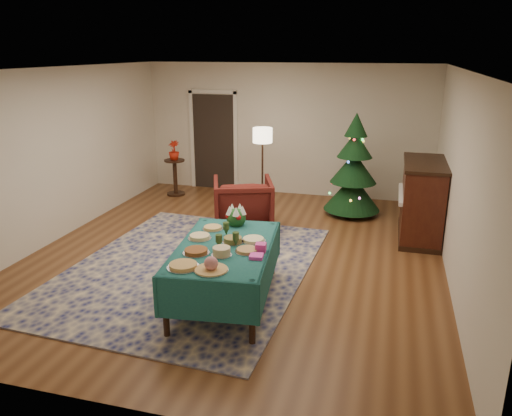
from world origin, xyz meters
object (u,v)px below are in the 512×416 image
(gift_box, at_px, (261,248))
(side_table, at_px, (175,178))
(potted_plant, at_px, (174,154))
(christmas_tree, at_px, (354,170))
(buffet_table, at_px, (225,257))
(armchair, at_px, (243,202))
(piano, at_px, (422,201))
(floor_lamp, at_px, (263,140))

(gift_box, distance_m, side_table, 5.22)
(potted_plant, height_order, christmas_tree, christmas_tree)
(buffet_table, height_order, potted_plant, potted_plant)
(gift_box, bearing_deg, christmas_tree, 79.60)
(gift_box, height_order, armchair, armchair)
(gift_box, bearing_deg, side_table, 125.06)
(buffet_table, xyz_separation_m, gift_box, (0.45, -0.05, 0.20))
(armchair, bearing_deg, piano, 168.26)
(potted_plant, distance_m, piano, 5.05)
(floor_lamp, height_order, piano, floor_lamp)
(armchair, height_order, potted_plant, armchair)
(gift_box, xyz_separation_m, potted_plant, (-2.99, 4.26, 0.08))
(buffet_table, xyz_separation_m, potted_plant, (-2.54, 4.21, 0.27))
(armchair, xyz_separation_m, floor_lamp, (-0.03, 1.42, 0.81))
(piano, bearing_deg, buffet_table, -128.60)
(floor_lamp, bearing_deg, armchair, -88.76)
(buffet_table, height_order, side_table, side_table)
(floor_lamp, bearing_deg, christmas_tree, -2.19)
(potted_plant, bearing_deg, armchair, -40.15)
(gift_box, height_order, piano, piano)
(potted_plant, relative_size, christmas_tree, 0.21)
(side_table, bearing_deg, buffet_table, -58.92)
(piano, bearing_deg, potted_plant, 165.47)
(buffet_table, bearing_deg, side_table, 121.08)
(gift_box, height_order, side_table, gift_box)
(armchair, distance_m, side_table, 2.62)
(gift_box, relative_size, armchair, 0.12)
(buffet_table, distance_m, floor_lamp, 4.05)
(potted_plant, bearing_deg, piano, -14.53)
(buffet_table, bearing_deg, piano, 51.40)
(christmas_tree, relative_size, piano, 1.29)
(buffet_table, distance_m, christmas_tree, 4.06)
(buffet_table, distance_m, piano, 3.76)
(gift_box, distance_m, piano, 3.55)
(buffet_table, bearing_deg, gift_box, -6.69)
(buffet_table, height_order, floor_lamp, floor_lamp)
(gift_box, xyz_separation_m, side_table, (-2.99, 4.26, -0.42))
(floor_lamp, relative_size, potted_plant, 3.87)
(armchair, xyz_separation_m, piano, (2.89, 0.42, 0.12))
(christmas_tree, bearing_deg, side_table, 174.95)
(buffet_table, relative_size, christmas_tree, 1.07)
(gift_box, distance_m, armchair, 2.77)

